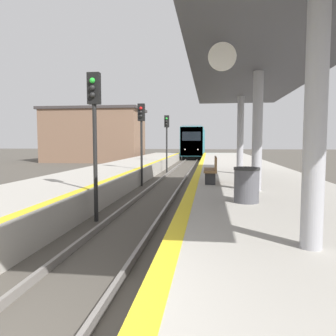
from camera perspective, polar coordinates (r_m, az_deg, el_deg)
train at (r=49.08m, az=4.64°, el=4.50°), size 2.85×17.42×4.45m
signal_near at (r=9.82m, az=-12.70°, el=8.46°), size 0.36×0.31×4.34m
signal_mid at (r=17.35m, az=-4.66°, el=6.84°), size 0.36×0.31×4.34m
signal_far at (r=24.95m, az=-0.22°, el=6.18°), size 0.36×0.31×4.34m
station_canopy at (r=10.19m, az=15.50°, el=15.80°), size 3.87×15.89×3.69m
trash_bin at (r=8.07m, az=13.52°, el=-2.87°), size 0.62×0.62×0.84m
bench at (r=11.71m, az=7.68°, el=-0.19°), size 0.44×1.53×0.92m
station_building at (r=39.55m, az=-12.67°, el=5.62°), size 11.41×6.47×6.22m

